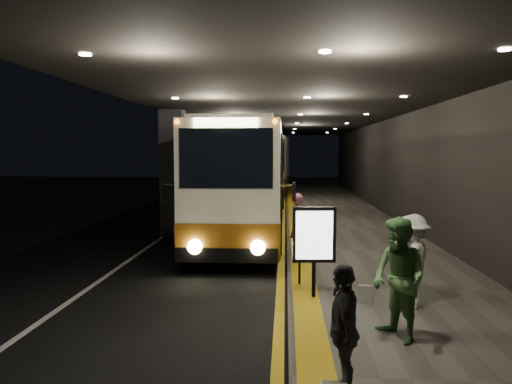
{
  "coord_description": "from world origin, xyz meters",
  "views": [
    {
      "loc": [
        2.45,
        -13.29,
        2.95
      ],
      "look_at": [
        1.53,
        2.2,
        1.7
      ],
      "focal_mm": 35.0,
      "sensor_mm": 36.0,
      "label": 1
    }
  ],
  "objects": [
    {
      "name": "stanchion_post",
      "position": [
        2.75,
        -2.9,
        0.68
      ],
      "size": [
        0.05,
        0.05,
        1.07
      ],
      "primitive_type": "cylinder",
      "color": "black",
      "rests_on": "sidewalk"
    },
    {
      "name": "passenger_boarding",
      "position": [
        2.8,
        0.26,
        0.99
      ],
      "size": [
        0.57,
        0.71,
        1.68
      ],
      "primitive_type": "imported",
      "rotation": [
        0.0,
        0.0,
        1.89
      ],
      "color": "#A84E6B",
      "rests_on": "sidewalk"
    },
    {
      "name": "tactile_strip",
      "position": [
        2.85,
        5.0,
        0.16
      ],
      "size": [
        0.5,
        50.0,
        0.01
      ],
      "primitive_type": "cube",
      "color": "gold",
      "rests_on": "sidewalk"
    },
    {
      "name": "sidewalk",
      "position": [
        4.75,
        5.0,
        0.07
      ],
      "size": [
        4.5,
        50.0,
        0.15
      ],
      "primitive_type": "cube",
      "color": "#514C44",
      "rests_on": "ground"
    },
    {
      "name": "lane_line_white",
      "position": [
        -1.8,
        5.0,
        0.01
      ],
      "size": [
        0.12,
        50.0,
        0.01
      ],
      "primitive_type": "cube",
      "color": "silver",
      "rests_on": "ground"
    },
    {
      "name": "coach_main",
      "position": [
        1.07,
        4.03,
        1.8
      ],
      "size": [
        2.52,
        12.04,
        3.74
      ],
      "rotation": [
        0.0,
        0.0,
        0.0
      ],
      "color": "#EAE2C4",
      "rests_on": "ground"
    },
    {
      "name": "info_sign",
      "position": [
        3.0,
        -3.8,
        1.33
      ],
      "size": [
        0.83,
        0.17,
        1.75
      ],
      "rotation": [
        0.0,
        0.0,
        0.07
      ],
      "color": "black",
      "rests_on": "sidewalk"
    },
    {
      "name": "passenger_waiting_green",
      "position": [
        4.13,
        -5.94,
        1.07
      ],
      "size": [
        0.9,
        1.05,
        1.84
      ],
      "primitive_type": "imported",
      "rotation": [
        0.0,
        0.0,
        -1.1
      ],
      "color": "#4D7C45",
      "rests_on": "sidewalk"
    },
    {
      "name": "canopy",
      "position": [
        2.5,
        5.0,
        4.6
      ],
      "size": [
        9.0,
        50.0,
        0.4
      ],
      "primitive_type": "cube",
      "color": "black",
      "rests_on": "support_columns"
    },
    {
      "name": "coach_second",
      "position": [
        1.05,
        16.17,
        1.89
      ],
      "size": [
        3.35,
        12.65,
        3.93
      ],
      "rotation": [
        0.0,
        0.0,
        -0.06
      ],
      "color": "#EAE2C4",
      "rests_on": "ground"
    },
    {
      "name": "support_columns",
      "position": [
        -1.5,
        4.0,
        2.2
      ],
      "size": [
        0.8,
        24.8,
        4.4
      ],
      "color": "black",
      "rests_on": "ground"
    },
    {
      "name": "terminal_wall",
      "position": [
        7.0,
        5.0,
        3.0
      ],
      "size": [
        0.1,
        50.0,
        6.0
      ],
      "primitive_type": "cube",
      "color": "black",
      "rests_on": "ground"
    },
    {
      "name": "passenger_waiting_white",
      "position": [
        4.74,
        -4.31,
        0.99
      ],
      "size": [
        1.0,
        1.2,
        1.69
      ],
      "primitive_type": "imported",
      "rotation": [
        0.0,
        0.0,
        -2.11
      ],
      "color": "silver",
      "rests_on": "sidewalk"
    },
    {
      "name": "ground",
      "position": [
        0.0,
        0.0,
        0.0
      ],
      "size": [
        90.0,
        90.0,
        0.0
      ],
      "primitive_type": "plane",
      "color": "black"
    },
    {
      "name": "bag_polka",
      "position": [
        3.94,
        -4.08,
        0.31
      ],
      "size": [
        0.28,
        0.17,
        0.32
      ],
      "primitive_type": "cube",
      "rotation": [
        0.0,
        0.0,
        -0.2
      ],
      "color": "black",
      "rests_on": "sidewalk"
    },
    {
      "name": "passenger_waiting_grey",
      "position": [
        3.12,
        -7.68,
        0.92
      ],
      "size": [
        0.47,
        0.9,
        1.54
      ],
      "primitive_type": "imported",
      "rotation": [
        0.0,
        0.0,
        -1.57
      ],
      "color": "#525258",
      "rests_on": "sidewalk"
    },
    {
      "name": "kerb_stripe_yellow",
      "position": [
        2.35,
        5.0,
        0.01
      ],
      "size": [
        0.18,
        50.0,
        0.01
      ],
      "primitive_type": "cube",
      "color": "gold",
      "rests_on": "ground"
    }
  ]
}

